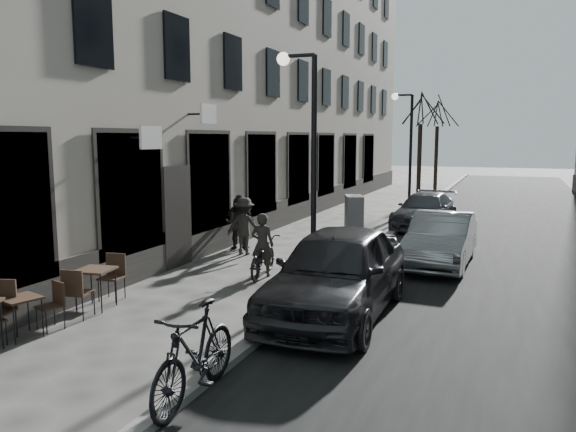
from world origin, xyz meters
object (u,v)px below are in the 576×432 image
Objects in this scene: bicycle at (262,257)px; pedestrian_far at (239,221)px; tree_near at (421,107)px; car_far at (425,211)px; tree_far at (438,112)px; bistro_set_b at (21,313)px; car_mid at (441,239)px; utility_cabinet at (354,217)px; car_near at (337,272)px; streetlamp_far at (407,141)px; pedestrian_near at (237,223)px; streetlamp_near at (306,144)px; moped at (195,354)px; bistro_set_c at (96,284)px; pedestrian_mid at (244,226)px.

bicycle is 1.10× the size of pedestrian_far.
car_far is at bearing -78.59° from tree_near.
tree_far reaches higher than bicycle.
bistro_set_b is 14.87m from car_far.
tree_far is 18.13m from car_mid.
car_near is (1.80, -7.81, 0.12)m from utility_cabinet.
streetlamp_far is at bearing 95.13° from bistro_set_b.
utility_cabinet is 3.99m from pedestrian_near.
tree_near reaches higher than car_mid.
tree_far is at bearing 100.34° from car_far.
car_mid is 6.21m from car_far.
pedestrian_near is (-3.43, -8.56, -2.40)m from streetlamp_far.
streetlamp_near is 9.95m from car_far.
car_far is (1.17, 9.55, -2.53)m from streetlamp_near.
streetlamp_far is 13.77m from car_near.
car_near reaches higher than utility_cabinet.
streetlamp_far is at bearing -90.46° from tree_far.
utility_cabinet is 11.83m from moped.
pedestrian_far is 7.57m from car_far.
tree_far is 3.53× the size of pedestrian_far.
car_far is at bearing 36.99° from pedestrian_far.
tree_far is 15.25m from utility_cabinet.
car_near is (2.54, -2.23, 0.37)m from bicycle.
bistro_set_c is at bearing -100.66° from tree_near.
pedestrian_far is at bearing -61.49° from bicycle.
tree_near is 18.65m from bistro_set_c.
car_near is 1.18× the size of car_mid.
pedestrian_near is at bearing -156.67° from utility_cabinet.
tree_far reaches higher than pedestrian_far.
car_far is at bearing 85.79° from moped.
tree_near reaches higher than bistro_set_b.
bistro_set_b is (-3.41, -19.61, -4.24)m from tree_near.
moped is (0.52, -17.49, -2.55)m from streetlamp_far.
car_mid is (5.90, 0.04, -0.08)m from pedestrian_near.
tree_near is 1.17× the size of car_near.
bistro_set_c reaches higher than bicycle.
pedestrian_near is 0.11m from pedestrian_far.
streetlamp_far is 2.87× the size of bicycle.
bistro_set_c is 4.67m from car_near.
bicycle is at bearing 112.22° from pedestrian_near.
car_mid is (2.47, -8.52, -2.48)m from streetlamp_far.
car_far is at bearing -127.87° from pedestrian_mid.
car_near is 2.39× the size of moped.
car_near is at bearing -52.41° from streetlamp_near.
streetlamp_near is 3.57× the size of utility_cabinet.
pedestrian_far is at bearing 134.04° from streetlamp_near.
utility_cabinet is at bearing 93.84° from moped.
streetlamp_near is 6.07m from moped.
bistro_set_c is at bearing 76.41° from pedestrian_near.
moped reaches higher than bistro_set_b.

